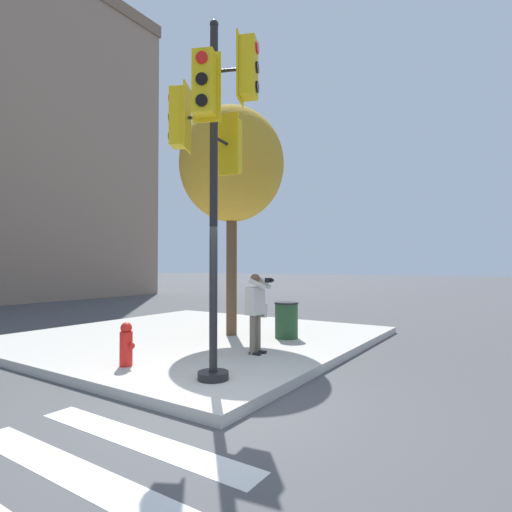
# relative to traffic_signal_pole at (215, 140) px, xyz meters

# --- Properties ---
(ground_plane) EXTENTS (160.00, 160.00, 0.00)m
(ground_plane) POSITION_rel_traffic_signal_pole_xyz_m (-0.59, -0.48, -3.84)
(ground_plane) COLOR #4C4C4F
(sidewalk_corner) EXTENTS (8.00, 8.00, 0.16)m
(sidewalk_corner) POSITION_rel_traffic_signal_pole_xyz_m (2.91, 3.02, -3.76)
(sidewalk_corner) COLOR #BCB7AD
(sidewalk_corner) RESTS_ON ground_plane
(traffic_signal_pole) EXTENTS (1.38, 1.35, 5.57)m
(traffic_signal_pole) POSITION_rel_traffic_signal_pole_xyz_m (0.00, 0.00, 0.00)
(traffic_signal_pole) COLOR black
(traffic_signal_pole) RESTS_ON sidewalk_corner
(person_photographer) EXTENTS (0.58, 0.54, 1.58)m
(person_photographer) POSITION_rel_traffic_signal_pole_xyz_m (1.88, 0.47, -2.75)
(person_photographer) COLOR black
(person_photographer) RESTS_ON sidewalk_corner
(street_tree) EXTENTS (2.65, 2.65, 5.77)m
(street_tree) POSITION_rel_traffic_signal_pole_xyz_m (3.32, 2.15, 0.60)
(street_tree) COLOR brown
(street_tree) RESTS_ON sidewalk_corner
(fire_hydrant) EXTENTS (0.22, 0.28, 0.76)m
(fire_hydrant) POSITION_rel_traffic_signal_pole_xyz_m (-0.18, 1.82, -3.31)
(fire_hydrant) COLOR red
(fire_hydrant) RESTS_ON sidewalk_corner
(trash_bin) EXTENTS (0.58, 0.58, 0.86)m
(trash_bin) POSITION_rel_traffic_signal_pole_xyz_m (3.70, 0.79, -3.25)
(trash_bin) COLOR #234728
(trash_bin) RESTS_ON sidewalk_corner
(building_right) EXTENTS (13.67, 9.03, 18.64)m
(building_right) POSITION_rel_traffic_signal_pole_xyz_m (7.75, 21.19, 5.49)
(building_right) COLOR gray
(building_right) RESTS_ON ground_plane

